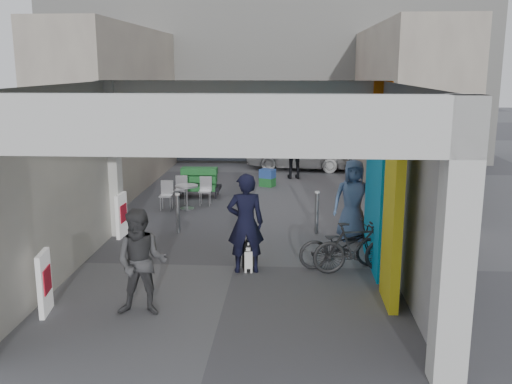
# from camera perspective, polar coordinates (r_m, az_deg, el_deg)

# --- Properties ---
(ground) EXTENTS (90.00, 90.00, 0.00)m
(ground) POSITION_cam_1_polar(r_m,az_deg,el_deg) (11.21, -2.16, -7.39)
(ground) COLOR #56565B
(ground) RESTS_ON ground
(arcade_canopy) EXTENTS (6.40, 6.45, 6.40)m
(arcade_canopy) POSITION_cam_1_polar(r_m,az_deg,el_deg) (9.80, 0.41, 3.64)
(arcade_canopy) COLOR silver
(arcade_canopy) RESTS_ON ground
(far_building) EXTENTS (18.00, 4.08, 8.00)m
(far_building) POSITION_cam_1_polar(r_m,az_deg,el_deg) (24.50, 1.03, 12.90)
(far_building) COLOR silver
(far_building) RESTS_ON ground
(plaza_bldg_left) EXTENTS (2.00, 9.00, 5.00)m
(plaza_bldg_left) POSITION_cam_1_polar(r_m,az_deg,el_deg) (18.87, -13.80, 8.15)
(plaza_bldg_left) COLOR #B4AA95
(plaza_bldg_left) RESTS_ON ground
(plaza_bldg_right) EXTENTS (2.00, 9.00, 5.00)m
(plaza_bldg_right) POSITION_cam_1_polar(r_m,az_deg,el_deg) (18.36, 14.42, 8.00)
(plaza_bldg_right) COLOR #B4AA95
(plaza_bldg_right) RESTS_ON ground
(bollard_left) EXTENTS (0.09, 0.09, 0.92)m
(bollard_left) POSITION_cam_1_polar(r_m,az_deg,el_deg) (13.38, -7.80, -2.13)
(bollard_left) COLOR gray
(bollard_left) RESTS_ON ground
(bollard_center) EXTENTS (0.09, 0.09, 0.85)m
(bollard_center) POSITION_cam_1_polar(r_m,az_deg,el_deg) (13.19, -0.97, -2.37)
(bollard_center) COLOR gray
(bollard_center) RESTS_ON ground
(bollard_right) EXTENTS (0.09, 0.09, 0.99)m
(bollard_right) POSITION_cam_1_polar(r_m,az_deg,el_deg) (13.22, 6.09, -2.10)
(bollard_right) COLOR gray
(bollard_right) RESTS_ON ground
(advert_board_near) EXTENTS (0.17, 0.56, 1.00)m
(advert_board_near) POSITION_cam_1_polar(r_m,az_deg,el_deg) (9.58, -20.38, -8.49)
(advert_board_near) COLOR silver
(advert_board_near) RESTS_ON ground
(advert_board_far) EXTENTS (0.13, 0.55, 1.00)m
(advert_board_far) POSITION_cam_1_polar(r_m,az_deg,el_deg) (13.28, -13.28, -2.25)
(advert_board_far) COLOR silver
(advert_board_far) RESTS_ON ground
(cafe_set) EXTENTS (1.30, 1.05, 0.79)m
(cafe_set) POSITION_cam_1_polar(r_m,az_deg,el_deg) (15.88, -7.14, -0.46)
(cafe_set) COLOR #B3B3B8
(cafe_set) RESTS_ON ground
(produce_stand) EXTENTS (1.28, 0.70, 0.85)m
(produce_stand) POSITION_cam_1_polar(r_m,az_deg,el_deg) (17.03, -5.75, 0.65)
(produce_stand) COLOR black
(produce_stand) RESTS_ON ground
(crate_stack) EXTENTS (0.56, 0.51, 0.56)m
(crate_stack) POSITION_cam_1_polar(r_m,az_deg,el_deg) (18.43, 1.15, 1.44)
(crate_stack) COLOR #195822
(crate_stack) RESTS_ON ground
(border_collie) EXTENTS (0.24, 0.46, 0.64)m
(border_collie) POSITION_cam_1_polar(r_m,az_deg,el_deg) (10.87, -0.71, -6.60)
(border_collie) COLOR black
(border_collie) RESTS_ON ground
(man_with_dog) EXTENTS (0.75, 0.56, 1.89)m
(man_with_dog) POSITION_cam_1_polar(r_m,az_deg,el_deg) (10.63, -1.05, -3.14)
(man_with_dog) COLOR black
(man_with_dog) RESTS_ON ground
(man_back_turned) EXTENTS (0.84, 0.66, 1.70)m
(man_back_turned) POSITION_cam_1_polar(r_m,az_deg,el_deg) (9.02, -11.39, -6.94)
(man_back_turned) COLOR #404042
(man_back_turned) RESTS_ON ground
(man_elderly) EXTENTS (0.90, 0.60, 1.81)m
(man_elderly) POSITION_cam_1_polar(r_m,az_deg,el_deg) (12.83, 9.67, -0.78)
(man_elderly) COLOR #5371A2
(man_elderly) RESTS_ON ground
(man_crates) EXTENTS (1.12, 0.60, 1.81)m
(man_crates) POSITION_cam_1_polar(r_m,az_deg,el_deg) (19.65, 3.90, 3.96)
(man_crates) COLOR black
(man_crates) RESTS_ON ground
(bicycle_front) EXTENTS (1.79, 0.95, 0.89)m
(bicycle_front) POSITION_cam_1_polar(r_m,az_deg,el_deg) (11.11, 8.61, -5.28)
(bicycle_front) COLOR black
(bicycle_front) RESTS_ON ground
(bicycle_rear) EXTENTS (1.69, 0.76, 0.98)m
(bicycle_rear) POSITION_cam_1_polar(r_m,az_deg,el_deg) (10.86, 9.93, -5.50)
(bicycle_rear) COLOR black
(bicycle_rear) RESTS_ON ground
(white_van) EXTENTS (3.96, 1.98, 1.29)m
(white_van) POSITION_cam_1_polar(r_m,az_deg,el_deg) (21.59, 4.25, 4.02)
(white_van) COLOR white
(white_van) RESTS_ON ground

